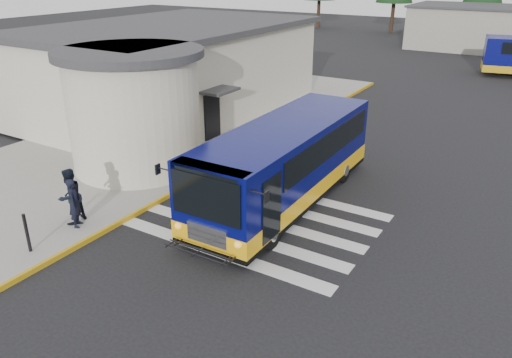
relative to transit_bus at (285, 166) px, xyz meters
The scene contains 9 objects.
ground 1.67m from the transit_bus, 72.21° to the right, with size 140.00×140.00×0.00m, color black.
sidewalk 9.34m from the transit_bus, 160.42° to the left, with size 10.00×34.00×0.15m, color gray.
curb_strip 5.04m from the transit_bus, 140.52° to the left, with size 0.12×34.00×0.16m, color #C59412.
station_building 12.20m from the transit_bus, 150.36° to the left, with size 12.70×18.70×4.80m.
crosswalk 2.19m from the transit_bus, 97.06° to the right, with size 8.00×5.35×0.01m.
transit_bus is the anchor object (origin of this frame).
pedestrian_a 7.11m from the transit_bus, 130.95° to the right, with size 0.60×0.39×1.64m, color black.
pedestrian_b 7.25m from the transit_bus, 133.16° to the right, with size 0.91×0.71×1.87m, color black.
bollard 8.54m from the transit_bus, 122.71° to the right, with size 0.10×0.10×1.22m, color black.
Camera 1 is at (7.44, -13.56, 7.96)m, focal length 35.00 mm.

